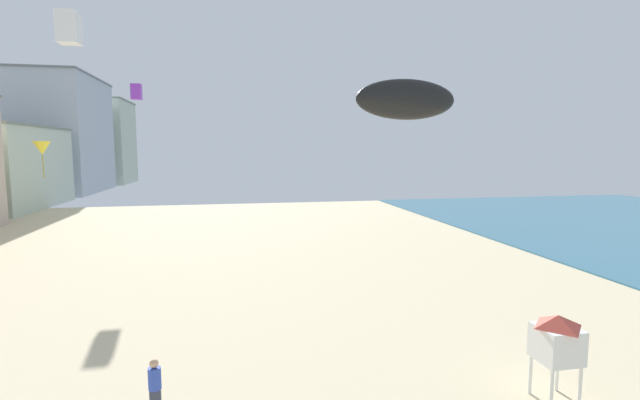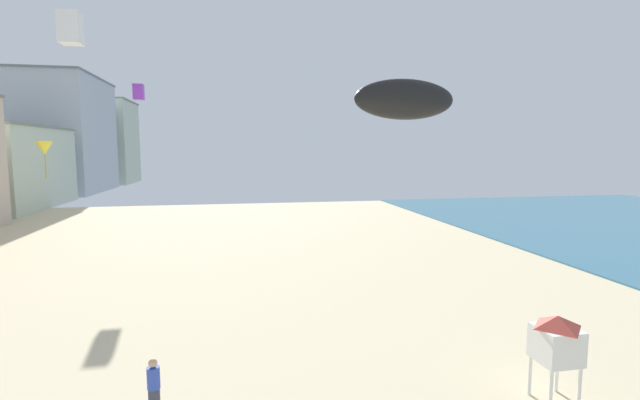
{
  "view_description": "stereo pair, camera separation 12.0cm",
  "coord_description": "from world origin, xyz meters",
  "px_view_note": "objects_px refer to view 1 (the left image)",
  "views": [
    {
      "loc": [
        2.92,
        -0.87,
        7.21
      ],
      "look_at": [
        6.35,
        16.59,
        5.22
      ],
      "focal_mm": 25.31,
      "sensor_mm": 36.0,
      "label": 1
    },
    {
      "loc": [
        3.04,
        -0.89,
        7.21
      ],
      "look_at": [
        6.35,
        16.59,
        5.22
      ],
      "focal_mm": 25.31,
      "sensor_mm": 36.0,
      "label": 2
    }
  ],
  "objects_px": {
    "kite_white_box": "(69,28)",
    "kite_blue_parafoil": "(385,93)",
    "kite_black_parafoil": "(406,100)",
    "kite_yellow_delta": "(42,148)",
    "kite_purple_box_2": "(136,92)",
    "kite_flyer": "(155,385)",
    "lifeguard_stand": "(557,339)"
  },
  "relations": [
    {
      "from": "kite_yellow_delta",
      "to": "kite_white_box",
      "type": "bearing_deg",
      "value": -58.9
    },
    {
      "from": "kite_purple_box_2",
      "to": "kite_blue_parafoil",
      "type": "height_order",
      "value": "kite_purple_box_2"
    },
    {
      "from": "kite_purple_box_2",
      "to": "kite_yellow_delta",
      "type": "bearing_deg",
      "value": -114.44
    },
    {
      "from": "kite_flyer",
      "to": "kite_purple_box_2",
      "type": "xyz_separation_m",
      "value": [
        -5.55,
        28.71,
        11.13
      ]
    },
    {
      "from": "lifeguard_stand",
      "to": "kite_yellow_delta",
      "type": "distance_m",
      "value": 30.07
    },
    {
      "from": "lifeguard_stand",
      "to": "kite_flyer",
      "type": "bearing_deg",
      "value": -176.86
    },
    {
      "from": "kite_black_parafoil",
      "to": "kite_blue_parafoil",
      "type": "bearing_deg",
      "value": 72.57
    },
    {
      "from": "kite_flyer",
      "to": "kite_black_parafoil",
      "type": "xyz_separation_m",
      "value": [
        6.71,
        -0.69,
        7.61
      ]
    },
    {
      "from": "kite_flyer",
      "to": "kite_yellow_delta",
      "type": "relative_size",
      "value": 0.69
    },
    {
      "from": "kite_flyer",
      "to": "kite_white_box",
      "type": "bearing_deg",
      "value": -118.2
    },
    {
      "from": "kite_flyer",
      "to": "kite_blue_parafoil",
      "type": "height_order",
      "value": "kite_blue_parafoil"
    },
    {
      "from": "kite_yellow_delta",
      "to": "kite_purple_box_2",
      "type": "relative_size",
      "value": 1.85
    },
    {
      "from": "kite_yellow_delta",
      "to": "kite_black_parafoil",
      "type": "distance_m",
      "value": 26.13
    },
    {
      "from": "kite_flyer",
      "to": "kite_blue_parafoil",
      "type": "xyz_separation_m",
      "value": [
        12.33,
        17.22,
        10.05
      ]
    },
    {
      "from": "kite_flyer",
      "to": "kite_yellow_delta",
      "type": "xyz_separation_m",
      "value": [
        -9.68,
        19.63,
        6.39
      ]
    },
    {
      "from": "kite_purple_box_2",
      "to": "kite_black_parafoil",
      "type": "height_order",
      "value": "kite_purple_box_2"
    },
    {
      "from": "kite_white_box",
      "to": "kite_purple_box_2",
      "type": "xyz_separation_m",
      "value": [
        0.03,
        15.86,
        -1.15
      ]
    },
    {
      "from": "kite_white_box",
      "to": "kite_black_parafoil",
      "type": "xyz_separation_m",
      "value": [
        12.29,
        -13.53,
        -4.67
      ]
    },
    {
      "from": "lifeguard_stand",
      "to": "kite_white_box",
      "type": "distance_m",
      "value": 24.72
    },
    {
      "from": "kite_white_box",
      "to": "kite_black_parafoil",
      "type": "bearing_deg",
      "value": -47.74
    },
    {
      "from": "kite_flyer",
      "to": "kite_white_box",
      "type": "xyz_separation_m",
      "value": [
        -5.59,
        12.85,
        12.28
      ]
    },
    {
      "from": "kite_purple_box_2",
      "to": "kite_blue_parafoil",
      "type": "relative_size",
      "value": 0.67
    },
    {
      "from": "kite_white_box",
      "to": "kite_blue_parafoil",
      "type": "height_order",
      "value": "kite_white_box"
    },
    {
      "from": "kite_white_box",
      "to": "kite_yellow_delta",
      "type": "height_order",
      "value": "kite_white_box"
    },
    {
      "from": "kite_white_box",
      "to": "kite_yellow_delta",
      "type": "xyz_separation_m",
      "value": [
        -4.09,
        6.78,
        -5.89
      ]
    },
    {
      "from": "kite_purple_box_2",
      "to": "lifeguard_stand",
      "type": "bearing_deg",
      "value": -60.93
    },
    {
      "from": "lifeguard_stand",
      "to": "kite_blue_parafoil",
      "type": "distance_m",
      "value": 20.73
    },
    {
      "from": "kite_blue_parafoil",
      "to": "kite_black_parafoil",
      "type": "height_order",
      "value": "kite_blue_parafoil"
    },
    {
      "from": "kite_blue_parafoil",
      "to": "kite_white_box",
      "type": "bearing_deg",
      "value": -166.28
    },
    {
      "from": "lifeguard_stand",
      "to": "kite_purple_box_2",
      "type": "xyz_separation_m",
      "value": [
        -16.71,
        30.06,
        10.21
      ]
    },
    {
      "from": "lifeguard_stand",
      "to": "kite_white_box",
      "type": "height_order",
      "value": "kite_white_box"
    },
    {
      "from": "kite_blue_parafoil",
      "to": "kite_black_parafoil",
      "type": "distance_m",
      "value": 18.92
    }
  ]
}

